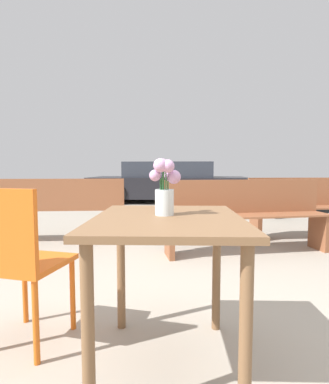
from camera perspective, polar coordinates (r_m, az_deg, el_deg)
The scene contains 9 objects.
ground_plane at distance 1.73m, azimuth 0.60°, elevation -30.23°, with size 40.00×40.00×0.00m, color #A39989.
table_front at distance 1.47m, azimuth 0.62°, elevation -9.52°, with size 0.70×0.84×0.76m.
flower_vase at distance 1.47m, azimuth 0.03°, elevation 0.74°, with size 0.15×0.15×0.28m.
cafe_chair at distance 1.82m, azimuth -26.17°, elevation -10.99°, with size 0.48×0.48×0.89m.
bench_near at distance 4.23m, azimuth -19.48°, elevation -2.75°, with size 1.77×0.53×0.85m.
bench_middle at distance 3.66m, azimuth 15.09°, elevation -3.61°, with size 1.99×0.73×0.85m.
bench_far at distance 4.79m, azimuth 26.86°, elevation -2.06°, with size 1.96×0.55×0.85m.
bicycle at distance 6.58m, azimuth 24.69°, elevation -1.42°, with size 1.55×0.62×0.77m.
parked_car at distance 8.83m, azimuth 0.83°, elevation 1.83°, with size 4.58×2.08×1.16m.
Camera 1 is at (0.02, -1.42, 0.99)m, focal length 28.00 mm.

